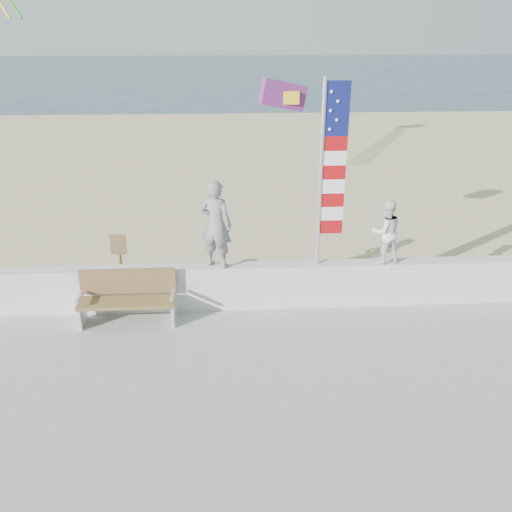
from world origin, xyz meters
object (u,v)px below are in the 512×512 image
object	(u,v)px
adult	(216,224)
child	(386,232)
bench	(128,297)
flag	(328,167)

from	to	relation	value
adult	child	size ratio (longest dim) A/B	1.35
bench	flag	world-z (taller)	flag
adult	child	bearing A→B (deg)	-155.69
bench	flag	xyz separation A→B (m)	(3.76, 0.45, 2.30)
adult	flag	bearing A→B (deg)	-155.70
child	bench	size ratio (longest dim) A/B	0.70
child	bench	bearing A→B (deg)	-7.53
bench	flag	bearing A→B (deg)	6.89
child	flag	distance (m)	1.75
child	bench	xyz separation A→B (m)	(-4.95, -0.45, -1.02)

